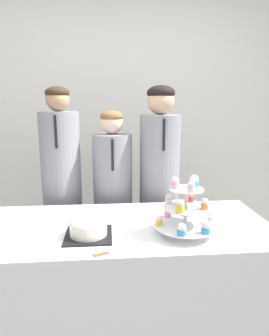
# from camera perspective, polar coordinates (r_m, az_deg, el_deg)

# --- Properties ---
(wall_back) EXTENTS (9.00, 0.06, 2.70)m
(wall_back) POSITION_cam_1_polar(r_m,az_deg,el_deg) (3.03, -4.29, 10.85)
(wall_back) COLOR silver
(wall_back) RESTS_ON ground_plane
(table) EXTENTS (1.74, 0.74, 0.75)m
(table) POSITION_cam_1_polar(r_m,az_deg,el_deg) (1.89, -3.21, -21.37)
(table) COLOR white
(table) RESTS_ON ground_plane
(round_cake) EXTENTS (0.24, 0.24, 0.11)m
(round_cake) POSITION_cam_1_polar(r_m,az_deg,el_deg) (1.57, -8.78, -10.96)
(round_cake) COLOR black
(round_cake) RESTS_ON table
(cake_knife) EXTENTS (0.22, 0.10, 0.01)m
(cake_knife) POSITION_cam_1_polar(r_m,az_deg,el_deg) (1.43, -4.71, -15.73)
(cake_knife) COLOR silver
(cake_knife) RESTS_ON table
(cupcake_stand) EXTENTS (0.33, 0.33, 0.31)m
(cupcake_stand) POSITION_cam_1_polar(r_m,az_deg,el_deg) (1.58, 9.79, -7.78)
(cupcake_stand) COLOR silver
(cupcake_stand) RESTS_ON table
(student_0) EXTENTS (0.29, 0.29, 1.54)m
(student_0) POSITION_cam_1_polar(r_m,az_deg,el_deg) (2.32, -13.51, -5.51)
(student_0) COLOR gray
(student_0) RESTS_ON ground_plane
(student_1) EXTENTS (0.29, 0.30, 1.37)m
(student_1) POSITION_cam_1_polar(r_m,az_deg,el_deg) (2.32, -4.09, -7.39)
(student_1) COLOR gray
(student_1) RESTS_ON ground_plane
(student_2) EXTENTS (0.30, 0.31, 1.55)m
(student_2) POSITION_cam_1_polar(r_m,az_deg,el_deg) (2.32, 4.70, -4.81)
(student_2) COLOR gray
(student_2) RESTS_ON ground_plane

